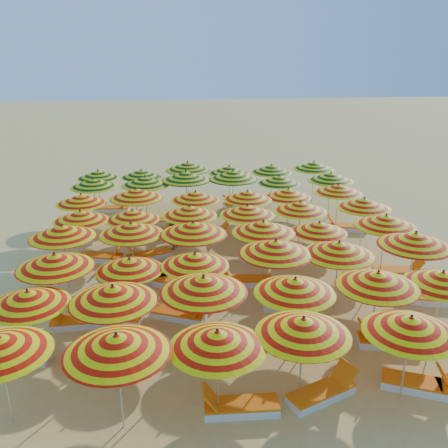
{
  "coord_description": "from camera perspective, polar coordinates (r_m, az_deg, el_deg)",
  "views": [
    {
      "loc": [
        -1.88,
        -16.85,
        7.93
      ],
      "look_at": [
        0.0,
        0.5,
        1.6
      ],
      "focal_mm": 40.0,
      "sensor_mm": 36.0,
      "label": 1
    }
  ],
  "objects": [
    {
      "name": "lounger_13",
      "position": [
        17.46,
        -5.06,
        -6.59
      ],
      "size": [
        1.83,
        1.08,
        0.69
      ],
      "rotation": [
        0.0,
        0.0,
        -0.31
      ],
      "color": "white",
      "rests_on": "ground"
    },
    {
      "name": "umbrella_39",
      "position": [
        23.37,
        1.05,
        5.64
      ],
      "size": [
        2.52,
        2.52,
        2.46
      ],
      "color": "silver",
      "rests_on": "ground"
    },
    {
      "name": "lounger_25",
      "position": [
        23.39,
        -7.55,
        0.34
      ],
      "size": [
        1.74,
        0.6,
        0.69
      ],
      "rotation": [
        0.0,
        0.0,
        3.15
      ],
      "color": "white",
      "rests_on": "ground"
    },
    {
      "name": "lounger_12",
      "position": [
        17.87,
        -8.24,
        -6.08
      ],
      "size": [
        1.83,
        1.09,
        0.69
      ],
      "rotation": [
        0.0,
        0.0,
        0.32
      ],
      "color": "white",
      "rests_on": "ground"
    },
    {
      "name": "umbrella_44",
      "position": [
        25.39,
        -4.17,
        6.61
      ],
      "size": [
        2.98,
        2.98,
        2.39
      ],
      "color": "silver",
      "rests_on": "ground"
    },
    {
      "name": "lounger_22",
      "position": [
        21.76,
        -1.65,
        -1.02
      ],
      "size": [
        1.74,
        0.61,
        0.69
      ],
      "rotation": [
        0.0,
        0.0,
        -0.02
      ],
      "color": "white",
      "rests_on": "ground"
    },
    {
      "name": "umbrella_43",
      "position": [
        25.2,
        -9.45,
        5.72
      ],
      "size": [
        2.4,
        2.4,
        2.11
      ],
      "color": "silver",
      "rests_on": "ground"
    },
    {
      "name": "lounger_9",
      "position": [
        15.53,
        -5.08,
        -10.21
      ],
      "size": [
        1.82,
        1.23,
        0.69
      ],
      "rotation": [
        0.0,
        0.0,
        -0.41
      ],
      "color": "white",
      "rests_on": "ground"
    },
    {
      "name": "lounger_0",
      "position": [
        12.09,
        1.77,
        -20.12
      ],
      "size": [
        1.75,
        0.63,
        0.69
      ],
      "rotation": [
        0.0,
        0.0,
        3.11
      ],
      "color": "white",
      "rests_on": "ground"
    },
    {
      "name": "lounger_2",
      "position": [
        13.54,
        21.49,
        -16.71
      ],
      "size": [
        1.82,
        1.25,
        0.69
      ],
      "rotation": [
        0.0,
        0.0,
        -0.43
      ],
      "color": "white",
      "rests_on": "ground"
    },
    {
      "name": "umbrella_14",
      "position": [
        14.83,
        -3.34,
        -4.08
      ],
      "size": [
        2.1,
        2.1,
        2.16
      ],
      "color": "silver",
      "rests_on": "ground"
    },
    {
      "name": "lounger_16",
      "position": [
        19.9,
        -13.83,
        -3.68
      ],
      "size": [
        1.82,
        0.98,
        0.69
      ],
      "rotation": [
        0.0,
        0.0,
        -0.24
      ],
      "color": "white",
      "rests_on": "ground"
    },
    {
      "name": "umbrella_29",
      "position": [
        20.37,
        15.7,
        2.3
      ],
      "size": [
        2.41,
        2.41,
        2.29
      ],
      "color": "silver",
      "rests_on": "ground"
    },
    {
      "name": "umbrella_18",
      "position": [
        17.37,
        -18.01,
        -0.8
      ],
      "size": [
        2.73,
        2.73,
        2.35
      ],
      "color": "silver",
      "rests_on": "ground"
    },
    {
      "name": "umbrella_33",
      "position": [
        21.06,
        2.72,
        3.31
      ],
      "size": [
        2.63,
        2.63,
        2.17
      ],
      "color": "silver",
      "rests_on": "ground"
    },
    {
      "name": "umbrella_2",
      "position": [
        10.88,
        -0.76,
        -13.08
      ],
      "size": [
        2.62,
        2.62,
        2.27
      ],
      "color": "silver",
      "rests_on": "ground"
    },
    {
      "name": "umbrella_46",
      "position": [
        25.55,
        5.46,
        6.32
      ],
      "size": [
        2.18,
        2.18,
        2.22
      ],
      "color": "silver",
      "rests_on": "ground"
    },
    {
      "name": "beachgoer_a",
      "position": [
        19.42,
        7.36,
        -2.2
      ],
      "size": [
        0.43,
        0.55,
        1.33
      ],
      "primitive_type": "imported",
      "rotation": [
        0.0,
        0.0,
        1.82
      ],
      "color": "tan",
      "rests_on": "ground"
    },
    {
      "name": "umbrella_38",
      "position": [
        23.26,
        -4.38,
        5.51
      ],
      "size": [
        2.48,
        2.48,
        2.45
      ],
      "color": "silver",
      "rests_on": "ground"
    },
    {
      "name": "umbrella_8",
      "position": [
        12.85,
        -2.35,
        -6.9
      ],
      "size": [
        2.88,
        2.88,
        2.42
      ],
      "color": "silver",
      "rests_on": "ground"
    },
    {
      "name": "umbrella_47",
      "position": [
        26.36,
        10.23,
        6.61
      ],
      "size": [
        2.18,
        2.18,
        2.27
      ],
      "color": "silver",
      "rests_on": "ground"
    },
    {
      "name": "umbrella_22",
      "position": [
        17.83,
        10.84,
        -0.36
      ],
      "size": [
        2.32,
        2.32,
        2.11
      ],
      "color": "silver",
      "rests_on": "ground"
    },
    {
      "name": "lounger_26",
      "position": [
        25.57,
        -12.59,
        1.73
      ],
      "size": [
        1.77,
        0.7,
        0.69
      ],
      "rotation": [
        0.0,
        0.0,
        -0.07
      ],
      "color": "white",
      "rests_on": "ground"
    },
    {
      "name": "umbrella_6",
      "position": [
        13.55,
        -21.48,
        -7.88
      ],
      "size": [
        2.74,
        2.74,
        2.19
      ],
      "color": "silver",
      "rests_on": "ground"
    },
    {
      "name": "umbrella_37",
      "position": [
        23.06,
        -9.01,
        4.89
      ],
      "size": [
        2.25,
        2.25,
        2.32
      ],
      "color": "silver",
      "rests_on": "ground"
    },
    {
      "name": "lounger_10",
      "position": [
        16.19,
        7.4,
        -8.96
      ],
      "size": [
        1.77,
        0.7,
        0.69
      ],
      "rotation": [
        0.0,
        0.0,
        3.07
      ],
      "color": "white",
      "rests_on": "ground"
    },
    {
      "name": "umbrella_40",
      "position": [
        23.79,
        6.33,
        5.07
      ],
      "size": [
        2.14,
        2.14,
        2.13
      ],
      "color": "silver",
      "rests_on": "ground"
    },
    {
      "name": "lounger_23",
      "position": [
        21.93,
        5.77,
        -0.94
      ],
      "size": [
        1.74,
        0.59,
        0.69
      ],
      "rotation": [
        0.0,
        0.0,
        3.13
      ],
      "color": "white",
      "rests_on": "ground"
    },
    {
      "name": "lounger_18",
      "position": [
        19.61,
        4.4,
        -3.5
      ],
      "size": [
        1.83,
        1.12,
        0.69
      ],
      "rotation": [
        0.0,
        0.0,
        0.34
      ],
      "color": "white",
      "rests_on": "ground"
    },
    {
      "name": "umbrella_12",
      "position": [
        15.06,
        -18.78,
        -4.02
      ],
      "size": [
        2.6,
        2.6,
        2.37
      ],
      "color": "silver",
      "rests_on": "ground"
    },
    {
      "name": "umbrella_36",
      "position": [
        23.39,
        -14.7,
        4.58
      ],
      "size": [
        2.28,
        2.28,
        2.27
      ],
      "color": "silver",
      "rests_on": "ground"
    },
    {
      "name": "umbrella_28",
      "position": [
        19.7,
        8.72,
        2.02
      ],
      "size": [
        2.44,
        2.44,
        2.21
      ],
      "color": "silver",
      "rests_on": "ground"
    },
    {
      "name": "lounger_14",
      "position": [
        17.5,
        2.49,
        -6.46
      ],
      "size": [
        1.78,
        0.73,
        0.69
      ],
      "rotation": [
        0.0,
        0.0,
        3.05
      ],
      "color": "white",
      "rests_on": "ground"
    },
    {
      "name": "lounger_17",
      "position": [
        19.71,
        -8.61,
        -3.54
      ],
      "size": [
        1.82,
        1.23,
        0.69
      ],
      "rotation": [
        0.0,
        0.0,
        3.56
      ],
      "color": "white",
      "rests_on": "ground"
    },
    {
      "name": "umbrella_41",
      "position": [
        24.1,
        12.11,
        5.3
      ],
      "size": [
        2.84,
        2.84,
        2.3
      ],
      "color": "silver",
      "rests_on": "ground"
    },
    {
      "name": "umbrella_10",
      "position": [
        13.82,
        17.17,
        -6.08
      ],
      "size": [
        2.58,
        2.58,
        2.36
      ],
      "color": "silver",
      "rests_on": "ground"
    },
    {
      "name": "lounger_19",
      "position": [
        19.98,
        6.95,
        -3.13
      ],
      "size": [
        1.76,
        0.66,
        0.69
      ],
      "rotation": [
        0.0,
        0.0,
        3.19
      ],
      "color": "white",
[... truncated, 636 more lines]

